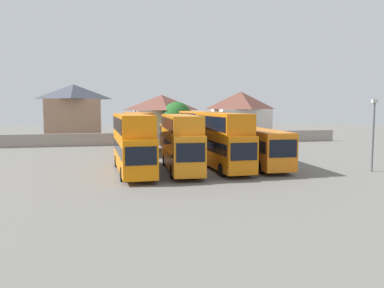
{
  "coord_description": "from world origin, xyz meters",
  "views": [
    {
      "loc": [
        -7.98,
        -32.82,
        5.59
      ],
      "look_at": [
        0.0,
        3.0,
        2.03
      ],
      "focal_mm": 36.19,
      "sensor_mm": 36.0,
      "label": 1
    }
  ],
  "objects_px": {
    "house_terrace_centre": "(162,117)",
    "bus_5": "(138,130)",
    "bus_1": "(132,140)",
    "bus_3": "(223,138)",
    "bus_2": "(181,140)",
    "bus_6": "(177,137)",
    "tree_left_of_lot": "(177,116)",
    "bus_7": "(201,129)",
    "lamp_post_lot_edge": "(373,131)",
    "bus_4": "(261,146)",
    "house_terrace_left": "(74,113)",
    "house_terrace_right": "(241,115)"
  },
  "relations": [
    {
      "from": "house_terrace_centre",
      "to": "bus_5",
      "type": "bearing_deg",
      "value": -107.44
    },
    {
      "from": "bus_1",
      "to": "bus_3",
      "type": "xyz_separation_m",
      "value": [
        7.88,
        -0.16,
        0.04
      ]
    },
    {
      "from": "bus_2",
      "to": "bus_6",
      "type": "height_order",
      "value": "bus_2"
    },
    {
      "from": "bus_3",
      "to": "tree_left_of_lot",
      "type": "height_order",
      "value": "tree_left_of_lot"
    },
    {
      "from": "bus_7",
      "to": "house_terrace_centre",
      "type": "height_order",
      "value": "house_terrace_centre"
    },
    {
      "from": "bus_1",
      "to": "house_terrace_centre",
      "type": "bearing_deg",
      "value": 165.51
    },
    {
      "from": "bus_6",
      "to": "tree_left_of_lot",
      "type": "bearing_deg",
      "value": 166.96
    },
    {
      "from": "bus_6",
      "to": "bus_7",
      "type": "distance_m",
      "value": 3.3
    },
    {
      "from": "bus_5",
      "to": "lamp_post_lot_edge",
      "type": "distance_m",
      "value": 25.77
    },
    {
      "from": "bus_5",
      "to": "bus_1",
      "type": "bearing_deg",
      "value": -8.57
    },
    {
      "from": "bus_4",
      "to": "house_terrace_left",
      "type": "bearing_deg",
      "value": -146.9
    },
    {
      "from": "bus_6",
      "to": "lamp_post_lot_edge",
      "type": "relative_size",
      "value": 1.65
    },
    {
      "from": "bus_5",
      "to": "bus_7",
      "type": "distance_m",
      "value": 7.77
    },
    {
      "from": "house_terrace_centre",
      "to": "tree_left_of_lot",
      "type": "bearing_deg",
      "value": -69.36
    },
    {
      "from": "bus_4",
      "to": "lamp_post_lot_edge",
      "type": "bearing_deg",
      "value": 66.49
    },
    {
      "from": "bus_4",
      "to": "bus_5",
      "type": "relative_size",
      "value": 0.98
    },
    {
      "from": "bus_3",
      "to": "lamp_post_lot_edge",
      "type": "xyz_separation_m",
      "value": [
        12.29,
        -3.78,
        0.73
      ]
    },
    {
      "from": "bus_6",
      "to": "lamp_post_lot_edge",
      "type": "height_order",
      "value": "lamp_post_lot_edge"
    },
    {
      "from": "bus_4",
      "to": "house_terrace_left",
      "type": "distance_m",
      "value": 36.66
    },
    {
      "from": "bus_1",
      "to": "bus_2",
      "type": "distance_m",
      "value": 4.12
    },
    {
      "from": "bus_4",
      "to": "tree_left_of_lot",
      "type": "xyz_separation_m",
      "value": [
        -3.04,
        25.97,
        2.07
      ]
    },
    {
      "from": "bus_1",
      "to": "bus_6",
      "type": "distance_m",
      "value": 14.76
    },
    {
      "from": "bus_5",
      "to": "house_terrace_centre",
      "type": "relative_size",
      "value": 1.17
    },
    {
      "from": "bus_3",
      "to": "house_terrace_centre",
      "type": "relative_size",
      "value": 1.14
    },
    {
      "from": "bus_3",
      "to": "lamp_post_lot_edge",
      "type": "bearing_deg",
      "value": 71.7
    },
    {
      "from": "bus_1",
      "to": "house_terrace_centre",
      "type": "relative_size",
      "value": 1.32
    },
    {
      "from": "house_terrace_left",
      "to": "house_terrace_right",
      "type": "distance_m",
      "value": 27.6
    },
    {
      "from": "bus_3",
      "to": "lamp_post_lot_edge",
      "type": "distance_m",
      "value": 12.88
    },
    {
      "from": "house_terrace_centre",
      "to": "bus_7",
      "type": "bearing_deg",
      "value": -81.43
    },
    {
      "from": "bus_5",
      "to": "house_terrace_right",
      "type": "xyz_separation_m",
      "value": [
        18.9,
        16.56,
        1.43
      ]
    },
    {
      "from": "bus_2",
      "to": "house_terrace_left",
      "type": "height_order",
      "value": "house_terrace_left"
    },
    {
      "from": "bus_6",
      "to": "house_terrace_centre",
      "type": "distance_m",
      "value": 17.5
    },
    {
      "from": "bus_4",
      "to": "tree_left_of_lot",
      "type": "relative_size",
      "value": 1.62
    },
    {
      "from": "lamp_post_lot_edge",
      "to": "bus_6",
      "type": "bearing_deg",
      "value": 128.8
    },
    {
      "from": "bus_1",
      "to": "lamp_post_lot_edge",
      "type": "height_order",
      "value": "lamp_post_lot_edge"
    },
    {
      "from": "bus_2",
      "to": "tree_left_of_lot",
      "type": "xyz_separation_m",
      "value": [
        4.46,
        26.25,
        1.31
      ]
    },
    {
      "from": "bus_7",
      "to": "house_terrace_centre",
      "type": "xyz_separation_m",
      "value": [
        -2.51,
        16.68,
        1.02
      ]
    },
    {
      "from": "bus_2",
      "to": "bus_7",
      "type": "height_order",
      "value": "bus_7"
    },
    {
      "from": "bus_4",
      "to": "bus_5",
      "type": "bearing_deg",
      "value": -141.58
    },
    {
      "from": "bus_6",
      "to": "bus_7",
      "type": "xyz_separation_m",
      "value": [
        3.1,
        0.7,
        0.91
      ]
    },
    {
      "from": "bus_7",
      "to": "tree_left_of_lot",
      "type": "xyz_separation_m",
      "value": [
        -0.81,
        12.16,
        1.25
      ]
    },
    {
      "from": "bus_2",
      "to": "tree_left_of_lot",
      "type": "height_order",
      "value": "tree_left_of_lot"
    },
    {
      "from": "bus_6",
      "to": "tree_left_of_lot",
      "type": "distance_m",
      "value": 13.25
    },
    {
      "from": "tree_left_of_lot",
      "to": "bus_2",
      "type": "bearing_deg",
      "value": -99.65
    },
    {
      "from": "bus_2",
      "to": "bus_7",
      "type": "bearing_deg",
      "value": 162.95
    },
    {
      "from": "house_terrace_centre",
      "to": "tree_left_of_lot",
      "type": "xyz_separation_m",
      "value": [
        1.7,
        -4.51,
        0.22
      ]
    },
    {
      "from": "house_terrace_centre",
      "to": "tree_left_of_lot",
      "type": "height_order",
      "value": "house_terrace_centre"
    },
    {
      "from": "bus_3",
      "to": "bus_4",
      "type": "height_order",
      "value": "bus_3"
    },
    {
      "from": "bus_6",
      "to": "house_terrace_left",
      "type": "bearing_deg",
      "value": -146.89
    },
    {
      "from": "lamp_post_lot_edge",
      "to": "house_terrace_right",
      "type": "bearing_deg",
      "value": 89.41
    }
  ]
}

